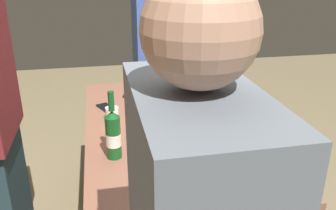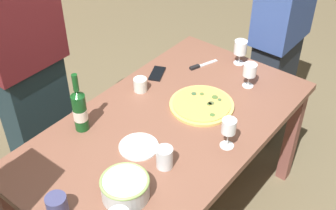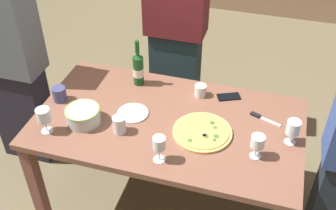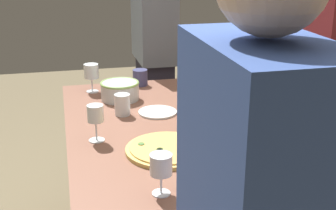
# 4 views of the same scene
# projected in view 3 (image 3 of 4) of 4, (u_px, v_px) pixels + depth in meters

# --- Properties ---
(ground_plane) EXTENTS (8.00, 8.00, 0.00)m
(ground_plane) POSITION_uv_depth(u_px,v_px,m) (168.00, 200.00, 2.95)
(ground_plane) COLOR brown
(dining_table) EXTENTS (1.60, 0.90, 0.75)m
(dining_table) POSITION_uv_depth(u_px,v_px,m) (168.00, 132.00, 2.54)
(dining_table) COLOR brown
(dining_table) RESTS_ON ground
(pizza) EXTENTS (0.34, 0.34, 0.02)m
(pizza) POSITION_uv_depth(u_px,v_px,m) (202.00, 132.00, 2.39)
(pizza) COLOR #DCBA60
(pizza) RESTS_ON dining_table
(serving_bowl) EXTENTS (0.21, 0.21, 0.10)m
(serving_bowl) POSITION_uv_depth(u_px,v_px,m) (83.00, 115.00, 2.44)
(serving_bowl) COLOR silver
(serving_bowl) RESTS_ON dining_table
(wine_bottle) EXTENTS (0.07, 0.07, 0.32)m
(wine_bottle) POSITION_uv_depth(u_px,v_px,m) (138.00, 68.00, 2.71)
(wine_bottle) COLOR #13491C
(wine_bottle) RESTS_ON dining_table
(wine_glass_near_pizza) EXTENTS (0.08, 0.08, 0.15)m
(wine_glass_near_pizza) POSITION_uv_depth(u_px,v_px,m) (293.00, 129.00, 2.27)
(wine_glass_near_pizza) COLOR white
(wine_glass_near_pizza) RESTS_ON dining_table
(wine_glass_by_bottle) EXTENTS (0.08, 0.08, 0.16)m
(wine_glass_by_bottle) POSITION_uv_depth(u_px,v_px,m) (44.00, 116.00, 2.34)
(wine_glass_by_bottle) COLOR white
(wine_glass_by_bottle) RESTS_ON dining_table
(wine_glass_far_left) EXTENTS (0.07, 0.07, 0.16)m
(wine_glass_far_left) POSITION_uv_depth(u_px,v_px,m) (159.00, 144.00, 2.16)
(wine_glass_far_left) COLOR white
(wine_glass_far_left) RESTS_ON dining_table
(wine_glass_far_right) EXTENTS (0.08, 0.08, 0.14)m
(wine_glass_far_right) POSITION_uv_depth(u_px,v_px,m) (258.00, 143.00, 2.19)
(wine_glass_far_right) COLOR white
(wine_glass_far_right) RESTS_ON dining_table
(cup_amber) EXTENTS (0.08, 0.08, 0.08)m
(cup_amber) POSITION_uv_depth(u_px,v_px,m) (200.00, 90.00, 2.66)
(cup_amber) COLOR silver
(cup_amber) RESTS_ON dining_table
(cup_ceramic) EXTENTS (0.08, 0.08, 0.10)m
(cup_ceramic) POSITION_uv_depth(u_px,v_px,m) (119.00, 125.00, 2.38)
(cup_ceramic) COLOR white
(cup_ceramic) RESTS_ON dining_table
(cup_spare) EXTENTS (0.09, 0.09, 0.09)m
(cup_spare) POSITION_uv_depth(u_px,v_px,m) (60.00, 94.00, 2.61)
(cup_spare) COLOR #3F426F
(cup_spare) RESTS_ON dining_table
(side_plate) EXTENTS (0.19, 0.19, 0.01)m
(side_plate) POSITION_uv_depth(u_px,v_px,m) (133.00, 113.00, 2.53)
(side_plate) COLOR white
(side_plate) RESTS_ON dining_table
(cell_phone) EXTENTS (0.16, 0.12, 0.01)m
(cell_phone) POSITION_uv_depth(u_px,v_px,m) (229.00, 97.00, 2.66)
(cell_phone) COLOR black
(cell_phone) RESTS_ON dining_table
(pizza_knife) EXTENTS (0.19, 0.09, 0.02)m
(pizza_knife) POSITION_uv_depth(u_px,v_px,m) (261.00, 118.00, 2.50)
(pizza_knife) COLOR silver
(pizza_knife) RESTS_ON dining_table
(person_host) EXTENTS (0.46, 0.24, 1.59)m
(person_host) POSITION_uv_depth(u_px,v_px,m) (11.00, 67.00, 2.85)
(person_host) COLOR #232130
(person_host) RESTS_ON ground
(person_guest_right) EXTENTS (0.44, 0.24, 1.74)m
(person_guest_right) POSITION_uv_depth(u_px,v_px,m) (176.00, 29.00, 3.10)
(person_guest_right) COLOR #1E3036
(person_guest_right) RESTS_ON ground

